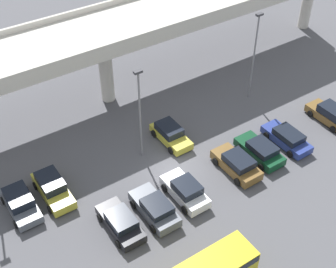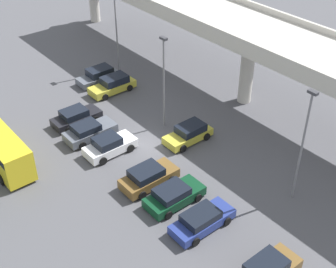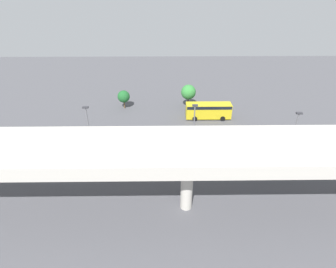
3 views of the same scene
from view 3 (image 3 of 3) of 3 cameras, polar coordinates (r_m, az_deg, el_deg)
The scene contains 18 objects.
ground_plane at distance 40.36m, azimuth 2.65°, elevation -3.08°, with size 117.88×117.88×0.00m, color #4C4C51.
highway_overpass at distance 26.35m, azimuth 4.43°, elevation -4.57°, with size 56.32×7.59×8.36m.
parked_car_0 at distance 40.04m, azimuth 21.02°, elevation -4.33°, with size 2.15×4.52×1.57m.
parked_car_1 at distance 39.11m, azimuth 17.42°, elevation -4.43°, with size 2.12×4.79×1.65m.
parked_car_2 at distance 43.27m, azimuth 11.74°, elevation -0.22°, with size 2.14×4.51×1.47m.
parked_car_3 at distance 42.98m, azimuth 8.01°, elevation -0.03°, with size 2.23×4.57×1.53m.
parked_car_4 at distance 42.48m, azimuth 4.15°, elevation -0.12°, with size 2.17×4.41×1.63m.
parked_car_5 at distance 37.02m, azimuth 0.48°, elevation -5.06°, with size 2.09×4.39×1.53m.
parked_car_6 at distance 42.30m, azimuth -2.99°, elevation -0.21°, with size 2.23×4.56×1.60m.
parked_car_7 at distance 42.36m, azimuth -6.76°, elevation -0.44°, with size 2.25×4.55×1.47m.
parked_car_8 at distance 42.89m, azimuth -10.89°, elevation -0.42°, with size 2.11×4.75×1.43m.
parked_car_9 at distance 44.13m, azimuth -18.24°, elevation -0.43°, with size 2.14×4.47×1.65m.
shuttle_bus at distance 49.21m, azimuth 8.78°, elevation 5.25°, with size 8.29×2.60×2.89m.
lamp_post_near_aisle at distance 34.95m, azimuth -16.64°, elevation -0.02°, with size 0.70×0.35×9.07m.
lamp_post_mid_lot at distance 35.78m, azimuth 25.36°, elevation -1.20°, with size 0.70×0.35×8.95m.
lamp_post_by_overpass at distance 35.14m, azimuth 5.62°, elevation 0.96°, with size 0.70×0.35×8.64m.
tree_front_left at distance 52.77m, azimuth 4.46°, elevation 9.08°, with size 2.94×2.94×4.77m.
tree_front_right at distance 53.24m, azimuth -9.63°, elevation 8.04°, with size 2.42×2.42×3.73m.
Camera 3 is at (2.31, 33.81, 21.91)m, focal length 28.00 mm.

